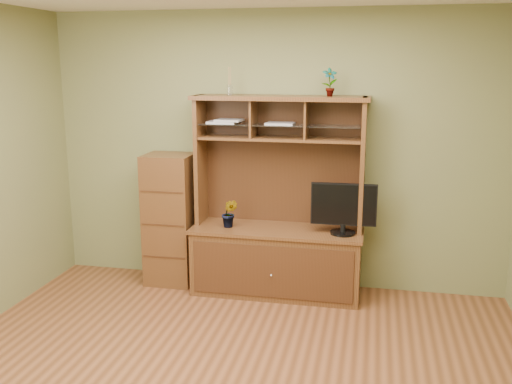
# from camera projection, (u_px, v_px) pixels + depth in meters

# --- Properties ---
(room) EXTENTS (4.54, 4.04, 2.74)m
(room) POSITION_uv_depth(u_px,v_px,m) (221.00, 197.00, 3.69)
(room) COLOR #5B321A
(room) RESTS_ON ground
(media_hutch) EXTENTS (1.66, 0.61, 1.90)m
(media_hutch) POSITION_uv_depth(u_px,v_px,m) (277.00, 240.00, 5.51)
(media_hutch) COLOR #422412
(media_hutch) RESTS_ON room
(monitor) EXTENTS (0.60, 0.23, 0.48)m
(monitor) POSITION_uv_depth(u_px,v_px,m) (344.00, 208.00, 5.22)
(monitor) COLOR black
(monitor) RESTS_ON media_hutch
(orchid_plant) EXTENTS (0.16, 0.13, 0.28)m
(orchid_plant) POSITION_uv_depth(u_px,v_px,m) (230.00, 213.00, 5.46)
(orchid_plant) COLOR #37591E
(orchid_plant) RESTS_ON media_hutch
(top_plant) EXTENTS (0.16, 0.13, 0.26)m
(top_plant) POSITION_uv_depth(u_px,v_px,m) (330.00, 82.00, 5.16)
(top_plant) COLOR #356624
(top_plant) RESTS_ON media_hutch
(reed_diffuser) EXTENTS (0.05, 0.05, 0.26)m
(reed_diffuser) POSITION_uv_depth(u_px,v_px,m) (230.00, 84.00, 5.35)
(reed_diffuser) COLOR silver
(reed_diffuser) RESTS_ON media_hutch
(magazines) EXTENTS (0.83, 0.22, 0.04)m
(magazines) POSITION_uv_depth(u_px,v_px,m) (243.00, 122.00, 5.40)
(magazines) COLOR silver
(magazines) RESTS_ON media_hutch
(side_cabinet) EXTENTS (0.47, 0.43, 1.32)m
(side_cabinet) POSITION_uv_depth(u_px,v_px,m) (171.00, 219.00, 5.74)
(side_cabinet) COLOR #422412
(side_cabinet) RESTS_ON room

